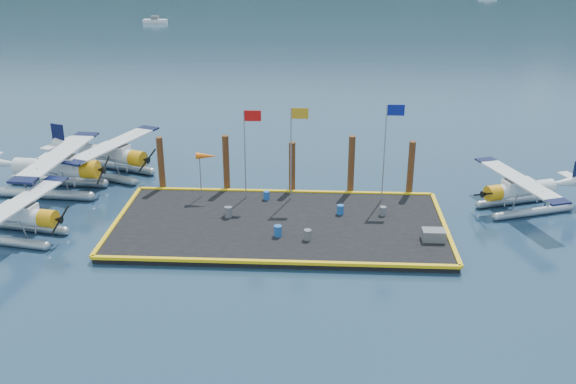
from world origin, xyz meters
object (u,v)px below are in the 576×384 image
at_px(drum_4, 340,210).
at_px(piling_4, 411,170).
at_px(piling_0, 161,165).
at_px(seaplane_c, 111,156).
at_px(drum_1, 308,235).
at_px(crate, 433,235).
at_px(seaplane_d, 522,192).
at_px(piling_3, 351,167).
at_px(flagpole_red, 248,141).
at_px(drum_0, 228,212).
at_px(seaplane_b, 54,170).
at_px(flagpole_blue, 388,139).
at_px(drum_2, 383,211).
at_px(windsock, 207,157).
at_px(seaplane_a, 15,217).
at_px(drum_5, 266,195).
at_px(flagpole_yellow, 294,140).
at_px(piling_2, 292,169).
at_px(piling_1, 226,165).
at_px(drum_3, 278,231).

distance_m(drum_4, piling_4, 6.31).
bearing_deg(piling_0, seaplane_c, 145.69).
distance_m(drum_1, crate, 7.25).
bearing_deg(seaplane_d, piling_3, 61.42).
height_order(flagpole_red, piling_3, flagpole_red).
bearing_deg(drum_0, drum_4, 6.40).
relative_size(drum_4, piling_0, 0.15).
bearing_deg(piling_3, seaplane_b, -179.00).
distance_m(drum_1, flagpole_blue, 8.73).
relative_size(seaplane_d, flagpole_red, 1.39).
height_order(drum_2, crate, crate).
bearing_deg(seaplane_c, piling_4, 102.32).
height_order(drum_2, windsock, windsock).
xyz_separation_m(seaplane_a, drum_5, (14.32, 5.73, -0.67)).
xyz_separation_m(seaplane_a, piling_0, (6.93, 7.53, 0.65)).
bearing_deg(flagpole_yellow, drum_2, -22.24).
relative_size(windsock, piling_2, 0.82).
distance_m(flagpole_red, piling_2, 4.07).
distance_m(drum_0, drum_4, 7.01).
bearing_deg(drum_2, drum_4, 179.66).
distance_m(drum_4, piling_1, 8.77).
bearing_deg(drum_5, drum_2, -15.82).
height_order(drum_3, piling_4, piling_4).
distance_m(drum_2, piling_2, 7.18).
bearing_deg(drum_4, piling_1, 153.15).
height_order(drum_3, drum_5, drum_3).
height_order(windsock, piling_0, piling_0).
bearing_deg(piling_0, seaplane_a, -132.63).
relative_size(drum_0, flagpole_red, 0.11).
height_order(drum_0, drum_4, drum_0).
distance_m(drum_3, piling_3, 8.62).
height_order(seaplane_a, flagpole_blue, flagpole_blue).
xyz_separation_m(drum_2, piling_2, (-5.89, 3.93, 1.22)).
bearing_deg(piling_3, drum_2, -64.32).
height_order(seaplane_d, piling_1, piling_1).
relative_size(seaplane_c, drum_0, 13.87).
height_order(drum_5, flagpole_red, flagpole_red).
relative_size(flagpole_yellow, piling_4, 1.55).
height_order(seaplane_d, drum_5, seaplane_d).
distance_m(windsock, piling_1, 2.21).
height_order(seaplane_a, flagpole_red, flagpole_red).
bearing_deg(seaplane_c, crate, 85.29).
relative_size(seaplane_b, flagpole_yellow, 1.69).
distance_m(seaplane_c, piling_4, 21.77).
distance_m(seaplane_b, piling_0, 7.43).
xyz_separation_m(seaplane_b, flagpole_yellow, (16.62, -1.24, 2.89)).
height_order(seaplane_a, piling_3, piling_3).
xyz_separation_m(drum_5, flagpole_blue, (7.81, 0.20, 4.00)).
bearing_deg(piling_0, drum_5, -13.70).
distance_m(seaplane_b, drum_3, 17.37).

